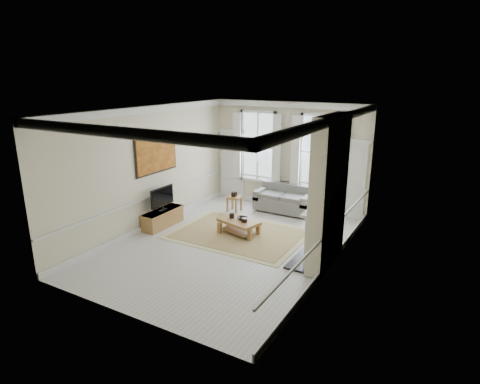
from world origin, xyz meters
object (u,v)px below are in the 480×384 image
Objects in this scene: side_table at (234,200)px; tv_stand at (163,218)px; coffee_table at (239,223)px; sofa at (285,201)px.

side_table reaches higher than tv_stand.
tv_stand is at bearing -151.58° from coffee_table.
coffee_table is at bearing -55.78° from side_table.
side_table is 2.43m from tv_stand.
sofa is 2.41m from coffee_table.
side_table is at bearing 138.69° from coffee_table.
side_table reaches higher than coffee_table.
sofa reaches higher than tv_stand.
sofa reaches higher than coffee_table.
tv_stand is at bearing -130.18° from sofa.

